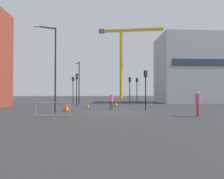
{
  "coord_description": "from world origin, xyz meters",
  "views": [
    {
      "loc": [
        -1.11,
        -16.84,
        1.74
      ],
      "look_at": [
        0.0,
        3.64,
        2.09
      ],
      "focal_mm": 29.44,
      "sensor_mm": 36.0,
      "label": 1
    }
  ],
  "objects_px": {
    "construction_crane": "(123,51)",
    "streetlamp_tall": "(53,62)",
    "traffic_cone_on_verge": "(67,107)",
    "traffic_light_crosswalk": "(130,86)",
    "streetlamp_short": "(79,79)",
    "traffic_light_near": "(73,86)",
    "traffic_cone_orange": "(88,106)",
    "pedestrian_walking": "(198,102)",
    "traffic_light_far": "(137,86)",
    "traffic_cone_striped": "(116,104)",
    "traffic_light_island": "(77,85)",
    "traffic_light_verge": "(146,83)",
    "pedestrian_waiting": "(111,100)"
  },
  "relations": [
    {
      "from": "streetlamp_short",
      "to": "traffic_light_verge",
      "type": "height_order",
      "value": "streetlamp_short"
    },
    {
      "from": "traffic_light_far",
      "to": "pedestrian_walking",
      "type": "height_order",
      "value": "traffic_light_far"
    },
    {
      "from": "construction_crane",
      "to": "streetlamp_short",
      "type": "height_order",
      "value": "construction_crane"
    },
    {
      "from": "traffic_light_island",
      "to": "pedestrian_walking",
      "type": "relative_size",
      "value": 2.22
    },
    {
      "from": "construction_crane",
      "to": "streetlamp_short",
      "type": "relative_size",
      "value": 3.38
    },
    {
      "from": "construction_crane",
      "to": "traffic_cone_orange",
      "type": "distance_m",
      "value": 38.52
    },
    {
      "from": "traffic_light_far",
      "to": "pedestrian_waiting",
      "type": "xyz_separation_m",
      "value": [
        -5.08,
        -12.91,
        -1.86
      ]
    },
    {
      "from": "traffic_cone_on_verge",
      "to": "traffic_cone_orange",
      "type": "bearing_deg",
      "value": 59.83
    },
    {
      "from": "traffic_cone_orange",
      "to": "traffic_light_near",
      "type": "bearing_deg",
      "value": 109.31
    },
    {
      "from": "construction_crane",
      "to": "traffic_light_near",
      "type": "bearing_deg",
      "value": -112.85
    },
    {
      "from": "traffic_light_far",
      "to": "traffic_light_island",
      "type": "height_order",
      "value": "traffic_light_far"
    },
    {
      "from": "traffic_light_far",
      "to": "traffic_light_verge",
      "type": "relative_size",
      "value": 1.07
    },
    {
      "from": "traffic_light_verge",
      "to": "pedestrian_walking",
      "type": "bearing_deg",
      "value": -63.81
    },
    {
      "from": "construction_crane",
      "to": "traffic_light_far",
      "type": "bearing_deg",
      "value": -90.88
    },
    {
      "from": "pedestrian_walking",
      "to": "streetlamp_short",
      "type": "bearing_deg",
      "value": 125.84
    },
    {
      "from": "traffic_light_verge",
      "to": "pedestrian_waiting",
      "type": "height_order",
      "value": "traffic_light_verge"
    },
    {
      "from": "streetlamp_tall",
      "to": "traffic_light_crosswalk",
      "type": "xyz_separation_m",
      "value": [
        8.29,
        9.94,
        -1.75
      ]
    },
    {
      "from": "traffic_light_far",
      "to": "traffic_light_near",
      "type": "xyz_separation_m",
      "value": [
        -10.66,
        -1.86,
        -0.0
      ]
    },
    {
      "from": "traffic_light_far",
      "to": "traffic_cone_orange",
      "type": "relative_size",
      "value": 8.4
    },
    {
      "from": "construction_crane",
      "to": "pedestrian_walking",
      "type": "xyz_separation_m",
      "value": [
        0.58,
        -42.75,
        -13.54
      ]
    },
    {
      "from": "pedestrian_waiting",
      "to": "traffic_cone_orange",
      "type": "xyz_separation_m",
      "value": [
        -2.56,
        2.41,
        -0.75
      ]
    },
    {
      "from": "pedestrian_waiting",
      "to": "pedestrian_walking",
      "type": "bearing_deg",
      "value": -42.42
    },
    {
      "from": "construction_crane",
      "to": "traffic_light_crosswalk",
      "type": "xyz_separation_m",
      "value": [
        -2.42,
        -29.57,
        -11.96
      ]
    },
    {
      "from": "traffic_light_near",
      "to": "pedestrian_waiting",
      "type": "height_order",
      "value": "traffic_light_near"
    },
    {
      "from": "streetlamp_tall",
      "to": "streetlamp_short",
      "type": "relative_size",
      "value": 1.18
    },
    {
      "from": "streetlamp_tall",
      "to": "traffic_light_verge",
      "type": "height_order",
      "value": "streetlamp_tall"
    },
    {
      "from": "pedestrian_walking",
      "to": "streetlamp_tall",
      "type": "bearing_deg",
      "value": 163.97
    },
    {
      "from": "construction_crane",
      "to": "traffic_cone_orange",
      "type": "xyz_separation_m",
      "value": [
        -8.01,
        -34.83,
        -14.38
      ]
    },
    {
      "from": "traffic_light_near",
      "to": "traffic_cone_orange",
      "type": "relative_size",
      "value": 8.4
    },
    {
      "from": "traffic_light_far",
      "to": "traffic_light_crosswalk",
      "type": "distance_m",
      "value": 5.62
    },
    {
      "from": "streetlamp_short",
      "to": "traffic_light_near",
      "type": "distance_m",
      "value": 2.55
    },
    {
      "from": "traffic_light_island",
      "to": "traffic_cone_on_verge",
      "type": "xyz_separation_m",
      "value": [
        -0.33,
        -4.73,
        -2.41
      ]
    },
    {
      "from": "traffic_light_crosswalk",
      "to": "streetlamp_tall",
      "type": "bearing_deg",
      "value": -129.82
    },
    {
      "from": "streetlamp_short",
      "to": "traffic_cone_striped",
      "type": "bearing_deg",
      "value": -38.99
    },
    {
      "from": "traffic_light_crosswalk",
      "to": "traffic_cone_on_verge",
      "type": "bearing_deg",
      "value": -131.5
    },
    {
      "from": "traffic_light_far",
      "to": "traffic_light_crosswalk",
      "type": "bearing_deg",
      "value": -111.36
    },
    {
      "from": "streetlamp_tall",
      "to": "traffic_cone_on_verge",
      "type": "distance_m",
      "value": 4.47
    },
    {
      "from": "traffic_cone_orange",
      "to": "streetlamp_short",
      "type": "bearing_deg",
      "value": 105.9
    },
    {
      "from": "streetlamp_tall",
      "to": "traffic_light_crosswalk",
      "type": "height_order",
      "value": "streetlamp_tall"
    },
    {
      "from": "pedestrian_walking",
      "to": "traffic_cone_striped",
      "type": "xyz_separation_m",
      "value": [
        -5.18,
        10.21,
        -0.8
      ]
    },
    {
      "from": "traffic_cone_striped",
      "to": "traffic_cone_orange",
      "type": "bearing_deg",
      "value": -146.13
    },
    {
      "from": "construction_crane",
      "to": "traffic_light_island",
      "type": "xyz_separation_m",
      "value": [
        -9.48,
        -33.2,
        -11.88
      ]
    },
    {
      "from": "pedestrian_walking",
      "to": "pedestrian_waiting",
      "type": "xyz_separation_m",
      "value": [
        -6.03,
        5.51,
        -0.09
      ]
    },
    {
      "from": "construction_crane",
      "to": "streetlamp_tall",
      "type": "xyz_separation_m",
      "value": [
        -10.71,
        -39.51,
        -10.21
      ]
    },
    {
      "from": "traffic_light_far",
      "to": "pedestrian_walking",
      "type": "relative_size",
      "value": 2.33
    },
    {
      "from": "streetlamp_tall",
      "to": "traffic_cone_on_verge",
      "type": "xyz_separation_m",
      "value": [
        0.9,
        1.59,
        -4.08
      ]
    },
    {
      "from": "streetlamp_short",
      "to": "traffic_light_verge",
      "type": "relative_size",
      "value": 1.59
    },
    {
      "from": "construction_crane",
      "to": "traffic_light_near",
      "type": "relative_size",
      "value": 5.03
    },
    {
      "from": "traffic_cone_on_verge",
      "to": "traffic_cone_striped",
      "type": "bearing_deg",
      "value": 45.93
    },
    {
      "from": "construction_crane",
      "to": "traffic_cone_on_verge",
      "type": "height_order",
      "value": "construction_crane"
    }
  ]
}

